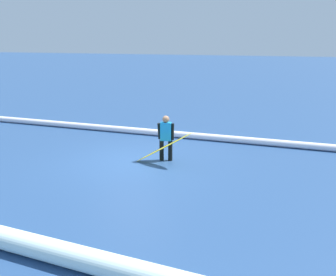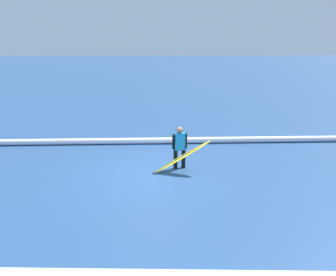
# 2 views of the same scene
# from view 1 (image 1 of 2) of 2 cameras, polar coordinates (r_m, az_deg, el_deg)

# --- Properties ---
(ground_plane) EXTENTS (157.08, 157.08, 0.00)m
(ground_plane) POSITION_cam_1_polar(r_m,az_deg,el_deg) (11.76, -5.60, -3.59)
(ground_plane) COLOR navy
(surfer) EXTENTS (0.51, 0.26, 1.47)m
(surfer) POSITION_cam_1_polar(r_m,az_deg,el_deg) (11.53, -0.33, 0.35)
(surfer) COLOR black
(surfer) RESTS_ON ground_plane
(surfboard) EXTENTS (1.87, 0.30, 1.15)m
(surfboard) POSITION_cam_1_polar(r_m,az_deg,el_deg) (11.21, -0.67, -1.47)
(surfboard) COLOR yellow
(surfboard) RESTS_ON ground_plane
(wave_crest_foreground) EXTENTS (20.49, 0.35, 0.26)m
(wave_crest_foreground) POSITION_cam_1_polar(r_m,az_deg,el_deg) (14.94, -3.92, 1.05)
(wave_crest_foreground) COLOR white
(wave_crest_foreground) RESTS_ON ground_plane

